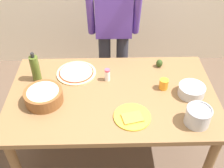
{
  "coord_description": "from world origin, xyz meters",
  "views": [
    {
      "loc": [
        -0.04,
        -1.54,
        2.14
      ],
      "look_at": [
        0.0,
        0.05,
        0.81
      ],
      "focal_mm": 43.02,
      "sensor_mm": 36.0,
      "label": 1
    }
  ],
  "objects_px": {
    "pizza_raw_on_board": "(76,73)",
    "popcorn_bowl": "(43,95)",
    "plate_with_slice": "(132,117)",
    "olive_oil_bottle": "(35,68)",
    "mixing_bowl_steel": "(191,90)",
    "steel_pot": "(198,116)",
    "salt_shaker": "(107,75)",
    "person_cook": "(114,26)",
    "cup_orange": "(164,84)",
    "dining_table": "(112,102)",
    "avocado": "(159,63)"
  },
  "relations": [
    {
      "from": "plate_with_slice",
      "to": "salt_shaker",
      "type": "distance_m",
      "value": 0.46
    },
    {
      "from": "mixing_bowl_steel",
      "to": "cup_orange",
      "type": "bearing_deg",
      "value": 158.75
    },
    {
      "from": "olive_oil_bottle",
      "to": "avocado",
      "type": "bearing_deg",
      "value": 8.49
    },
    {
      "from": "pizza_raw_on_board",
      "to": "salt_shaker",
      "type": "relative_size",
      "value": 3.12
    },
    {
      "from": "olive_oil_bottle",
      "to": "steel_pot",
      "type": "height_order",
      "value": "olive_oil_bottle"
    },
    {
      "from": "dining_table",
      "to": "olive_oil_bottle",
      "type": "relative_size",
      "value": 6.25
    },
    {
      "from": "mixing_bowl_steel",
      "to": "olive_oil_bottle",
      "type": "relative_size",
      "value": 0.78
    },
    {
      "from": "dining_table",
      "to": "pizza_raw_on_board",
      "type": "relative_size",
      "value": 4.84
    },
    {
      "from": "person_cook",
      "to": "cup_orange",
      "type": "height_order",
      "value": "person_cook"
    },
    {
      "from": "pizza_raw_on_board",
      "to": "steel_pot",
      "type": "height_order",
      "value": "steel_pot"
    },
    {
      "from": "person_cook",
      "to": "mixing_bowl_steel",
      "type": "bearing_deg",
      "value": -54.07
    },
    {
      "from": "person_cook",
      "to": "cup_orange",
      "type": "bearing_deg",
      "value": -62.38
    },
    {
      "from": "person_cook",
      "to": "cup_orange",
      "type": "distance_m",
      "value": 0.81
    },
    {
      "from": "pizza_raw_on_board",
      "to": "plate_with_slice",
      "type": "height_order",
      "value": "plate_with_slice"
    },
    {
      "from": "olive_oil_bottle",
      "to": "dining_table",
      "type": "bearing_deg",
      "value": -16.91
    },
    {
      "from": "steel_pot",
      "to": "salt_shaker",
      "type": "xyz_separation_m",
      "value": [
        -0.6,
        0.48,
        -0.01
      ]
    },
    {
      "from": "dining_table",
      "to": "mixing_bowl_steel",
      "type": "bearing_deg",
      "value": -2.77
    },
    {
      "from": "mixing_bowl_steel",
      "to": "steel_pot",
      "type": "bearing_deg",
      "value": -96.61
    },
    {
      "from": "plate_with_slice",
      "to": "olive_oil_bottle",
      "type": "distance_m",
      "value": 0.87
    },
    {
      "from": "olive_oil_bottle",
      "to": "salt_shaker",
      "type": "xyz_separation_m",
      "value": [
        0.57,
        -0.02,
        -0.06
      ]
    },
    {
      "from": "plate_with_slice",
      "to": "olive_oil_bottle",
      "type": "bearing_deg",
      "value": 149.02
    },
    {
      "from": "pizza_raw_on_board",
      "to": "cup_orange",
      "type": "xyz_separation_m",
      "value": [
        0.7,
        -0.21,
        0.03
      ]
    },
    {
      "from": "plate_with_slice",
      "to": "salt_shaker",
      "type": "xyz_separation_m",
      "value": [
        -0.17,
        0.42,
        0.04
      ]
    },
    {
      "from": "pizza_raw_on_board",
      "to": "olive_oil_bottle",
      "type": "distance_m",
      "value": 0.34
    },
    {
      "from": "salt_shaker",
      "to": "olive_oil_bottle",
      "type": "bearing_deg",
      "value": 177.97
    },
    {
      "from": "steel_pot",
      "to": "dining_table",
      "type": "bearing_deg",
      "value": 150.95
    },
    {
      "from": "popcorn_bowl",
      "to": "salt_shaker",
      "type": "relative_size",
      "value": 2.64
    },
    {
      "from": "dining_table",
      "to": "cup_orange",
      "type": "relative_size",
      "value": 18.82
    },
    {
      "from": "person_cook",
      "to": "mixing_bowl_steel",
      "type": "distance_m",
      "value": 0.98
    },
    {
      "from": "plate_with_slice",
      "to": "popcorn_bowl",
      "type": "distance_m",
      "value": 0.67
    },
    {
      "from": "popcorn_bowl",
      "to": "avocado",
      "type": "xyz_separation_m",
      "value": [
        0.92,
        0.42,
        -0.03
      ]
    },
    {
      "from": "popcorn_bowl",
      "to": "avocado",
      "type": "bearing_deg",
      "value": 24.29
    },
    {
      "from": "pizza_raw_on_board",
      "to": "olive_oil_bottle",
      "type": "relative_size",
      "value": 1.29
    },
    {
      "from": "plate_with_slice",
      "to": "mixing_bowl_steel",
      "type": "bearing_deg",
      "value": 26.22
    },
    {
      "from": "dining_table",
      "to": "pizza_raw_on_board",
      "type": "height_order",
      "value": "pizza_raw_on_board"
    },
    {
      "from": "dining_table",
      "to": "popcorn_bowl",
      "type": "bearing_deg",
      "value": -171.11
    },
    {
      "from": "popcorn_bowl",
      "to": "salt_shaker",
      "type": "height_order",
      "value": "popcorn_bowl"
    },
    {
      "from": "pizza_raw_on_board",
      "to": "olive_oil_bottle",
      "type": "bearing_deg",
      "value": -167.19
    },
    {
      "from": "dining_table",
      "to": "avocado",
      "type": "relative_size",
      "value": 22.86
    },
    {
      "from": "mixing_bowl_steel",
      "to": "olive_oil_bottle",
      "type": "distance_m",
      "value": 1.23
    },
    {
      "from": "mixing_bowl_steel",
      "to": "olive_oil_bottle",
      "type": "bearing_deg",
      "value": 169.98
    },
    {
      "from": "popcorn_bowl",
      "to": "mixing_bowl_steel",
      "type": "xyz_separation_m",
      "value": [
        1.11,
        0.05,
        -0.02
      ]
    },
    {
      "from": "popcorn_bowl",
      "to": "mixing_bowl_steel",
      "type": "relative_size",
      "value": 1.4
    },
    {
      "from": "pizza_raw_on_board",
      "to": "popcorn_bowl",
      "type": "xyz_separation_m",
      "value": [
        -0.21,
        -0.33,
        0.05
      ]
    },
    {
      "from": "dining_table",
      "to": "popcorn_bowl",
      "type": "distance_m",
      "value": 0.53
    },
    {
      "from": "avocado",
      "to": "person_cook",
      "type": "bearing_deg",
      "value": 132.46
    },
    {
      "from": "mixing_bowl_steel",
      "to": "dining_table",
      "type": "bearing_deg",
      "value": 177.23
    },
    {
      "from": "olive_oil_bottle",
      "to": "cup_orange",
      "type": "relative_size",
      "value": 3.01
    },
    {
      "from": "mixing_bowl_steel",
      "to": "olive_oil_bottle",
      "type": "xyz_separation_m",
      "value": [
        -1.21,
        0.21,
        0.07
      ]
    },
    {
      "from": "dining_table",
      "to": "plate_with_slice",
      "type": "xyz_separation_m",
      "value": [
        0.13,
        -0.26,
        0.1
      ]
    }
  ]
}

